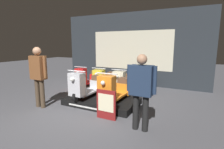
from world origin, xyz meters
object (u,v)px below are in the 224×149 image
scooter_backrow_2 (125,81)px  price_sign_board (106,105)px  scooter_backrow_0 (88,78)px  scooter_backrow_3 (146,84)px  person_left_browsing (38,72)px  scooter_display_left (88,85)px  scooter_display_right (116,89)px  scooter_backrow_1 (105,79)px  person_right_browsing (141,86)px

scooter_backrow_2 → price_sign_board: size_ratio=2.15×
scooter_backrow_0 → scooter_backrow_2: bearing=0.0°
scooter_backrow_3 → person_left_browsing: bearing=-128.8°
scooter_display_left → scooter_backrow_2: (0.46, 1.89, -0.19)m
scooter_backrow_2 → scooter_backrow_3: size_ratio=1.00×
scooter_display_left → scooter_display_right: (0.97, 0.00, 0.00)m
scooter_display_right → scooter_backrow_0: (-2.26, 1.89, -0.19)m
scooter_backrow_1 → scooter_backrow_2: bearing=0.0°
scooter_backrow_1 → person_left_browsing: (-0.57, -2.89, 0.68)m
scooter_backrow_1 → scooter_display_left: bearing=-77.6°
person_right_browsing → price_sign_board: (-0.92, 0.15, -0.60)m
scooter_backrow_2 → scooter_backrow_1: bearing=180.0°
scooter_display_left → person_right_browsing: size_ratio=0.97×
scooter_backrow_0 → person_left_browsing: size_ratio=0.90×
scooter_backrow_0 → person_right_browsing: 4.45m
scooter_backrow_0 → scooter_backrow_1: (0.87, 0.00, 0.00)m
scooter_display_left → scooter_backrow_2: size_ratio=1.00×
person_right_browsing → scooter_backrow_3: bearing=103.8°
scooter_display_right → price_sign_board: bearing=-79.8°
scooter_backrow_3 → scooter_backrow_2: bearing=180.0°
scooter_backrow_1 → scooter_backrow_2: 0.87m
scooter_display_left → scooter_backrow_2: bearing=76.4°
scooter_display_left → scooter_backrow_1: scooter_display_left is taller
scooter_display_left → scooter_backrow_1: (-0.42, 1.89, -0.19)m
scooter_backrow_2 → price_sign_board: 2.82m
scooter_backrow_0 → scooter_display_right: bearing=-39.9°
scooter_display_right → scooter_backrow_3: 1.94m
scooter_backrow_0 → scooter_backrow_1: size_ratio=1.00×
scooter_backrow_1 → price_sign_board: 3.14m
scooter_display_left → scooter_backrow_1: size_ratio=1.00×
person_left_browsing → person_right_browsing: 3.03m
scooter_backrow_1 → person_left_browsing: 3.02m
scooter_backrow_0 → person_left_browsing: person_left_browsing is taller
scooter_backrow_3 → price_sign_board: size_ratio=2.15×
person_left_browsing → person_right_browsing: person_left_browsing is taller
scooter_display_left → person_left_browsing: (-0.99, -0.99, 0.49)m
scooter_backrow_0 → person_right_browsing: person_right_browsing is taller
scooter_display_right → person_left_browsing: bearing=-153.1°
scooter_display_left → scooter_backrow_3: 2.32m
scooter_display_left → scooter_backrow_0: (-1.29, 1.89, -0.19)m
person_left_browsing → scooter_backrow_2: bearing=63.4°
scooter_backrow_1 → price_sign_board: size_ratio=2.15×
scooter_display_right → person_left_browsing: person_left_browsing is taller
scooter_backrow_0 → scooter_backrow_2: size_ratio=1.00×
scooter_backrow_2 → scooter_backrow_3: bearing=0.0°
scooter_backrow_3 → person_right_browsing: 3.03m
scooter_backrow_1 → price_sign_board: bearing=-60.7°
scooter_backrow_2 → person_left_browsing: (-1.45, -2.89, 0.68)m
person_left_browsing → scooter_display_left: bearing=45.2°
scooter_display_right → price_sign_board: size_ratio=2.15×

